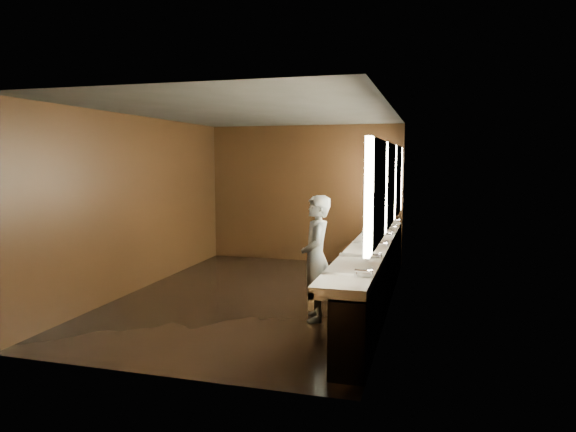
# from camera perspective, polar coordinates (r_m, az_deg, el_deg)

# --- Properties ---
(floor) EXTENTS (6.00, 6.00, 0.00)m
(floor) POSITION_cam_1_polar(r_m,az_deg,el_deg) (8.00, -3.46, -8.96)
(floor) COLOR black
(floor) RESTS_ON ground
(ceiling) EXTENTS (4.00, 6.00, 0.02)m
(ceiling) POSITION_cam_1_polar(r_m,az_deg,el_deg) (7.75, -3.60, 11.43)
(ceiling) COLOR #2D2D2B
(ceiling) RESTS_ON wall_back
(wall_back) EXTENTS (4.00, 0.02, 2.80)m
(wall_back) POSITION_cam_1_polar(r_m,az_deg,el_deg) (10.62, 1.82, 2.50)
(wall_back) COLOR black
(wall_back) RESTS_ON floor
(wall_front) EXTENTS (4.00, 0.02, 2.80)m
(wall_front) POSITION_cam_1_polar(r_m,az_deg,el_deg) (5.04, -14.86, -1.96)
(wall_front) COLOR black
(wall_front) RESTS_ON floor
(wall_left) EXTENTS (0.02, 6.00, 2.80)m
(wall_left) POSITION_cam_1_polar(r_m,az_deg,el_deg) (8.62, -16.18, 1.36)
(wall_left) COLOR black
(wall_left) RESTS_ON floor
(wall_right) EXTENTS (0.02, 6.00, 2.80)m
(wall_right) POSITION_cam_1_polar(r_m,az_deg,el_deg) (7.34, 11.37, 0.67)
(wall_right) COLOR black
(wall_right) RESTS_ON floor
(sink_counter) EXTENTS (0.55, 5.40, 1.01)m
(sink_counter) POSITION_cam_1_polar(r_m,az_deg,el_deg) (7.50, 9.64, -6.17)
(sink_counter) COLOR black
(sink_counter) RESTS_ON floor
(mirror_band) EXTENTS (0.06, 5.03, 1.15)m
(mirror_band) POSITION_cam_1_polar(r_m,az_deg,el_deg) (7.32, 11.28, 3.40)
(mirror_band) COLOR #FFF4CD
(mirror_band) RESTS_ON wall_right
(person) EXTENTS (0.53, 0.68, 1.65)m
(person) POSITION_cam_1_polar(r_m,az_deg,el_deg) (6.73, 3.14, -4.69)
(person) COLOR #81A2C1
(person) RESTS_ON floor
(trash_bin) EXTENTS (0.38, 0.38, 0.50)m
(trash_bin) POSITION_cam_1_polar(r_m,az_deg,el_deg) (6.62, 6.74, -10.01)
(trash_bin) COLOR black
(trash_bin) RESTS_ON floor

